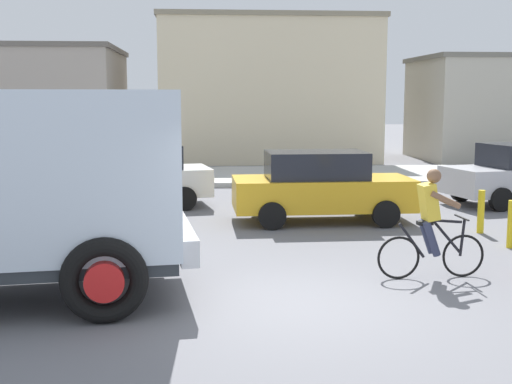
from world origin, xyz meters
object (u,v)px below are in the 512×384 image
object	(u,v)px
cyclist	(431,224)
car_far_side	(132,176)
pedestrian_near_kerb	(74,173)
bollard_near	(511,224)
bollard_far	(481,212)
car_red_near	(320,186)

from	to	relation	value
cyclist	car_far_side	xyz separation A→B (m)	(-5.36, 7.24, -0.05)
pedestrian_near_kerb	bollard_near	distance (m)	10.84
bollard_far	car_red_near	bearing A→B (deg)	153.87
cyclist	car_far_side	distance (m)	9.01
car_far_side	pedestrian_near_kerb	size ratio (longest dim) A/B	2.62
car_far_side	bollard_far	size ratio (longest dim) A/B	4.72
car_red_near	pedestrian_near_kerb	size ratio (longest dim) A/B	2.49
car_red_near	bollard_near	size ratio (longest dim) A/B	4.48
car_red_near	bollard_far	size ratio (longest dim) A/B	4.48
pedestrian_near_kerb	bollard_far	world-z (taller)	pedestrian_near_kerb
cyclist	pedestrian_near_kerb	xyz separation A→B (m)	(-6.93, 7.79, -0.02)
car_far_side	car_red_near	bearing A→B (deg)	-27.71
pedestrian_near_kerb	bollard_near	world-z (taller)	pedestrian_near_kerb
car_red_near	cyclist	bearing A→B (deg)	-79.59
cyclist	car_red_near	size ratio (longest dim) A/B	0.43
car_far_side	bollard_near	world-z (taller)	car_far_side
pedestrian_near_kerb	car_red_near	bearing A→B (deg)	-25.64
cyclist	pedestrian_near_kerb	bearing A→B (deg)	131.62
car_far_side	bollard_near	distance (m)	9.23
car_far_side	bollard_far	world-z (taller)	car_far_side
bollard_near	cyclist	bearing A→B (deg)	-138.27
car_far_side	pedestrian_near_kerb	bearing A→B (deg)	160.65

